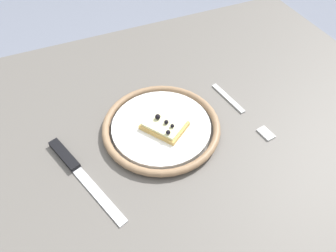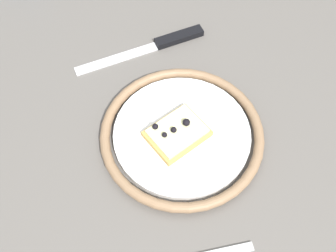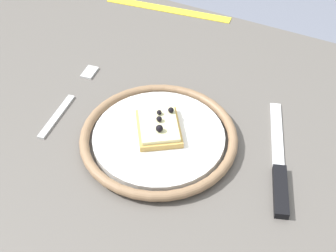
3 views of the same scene
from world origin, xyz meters
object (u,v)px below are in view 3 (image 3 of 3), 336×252
Objects in this scene: knife at (279,174)px; fork at (70,99)px; measuring_tape at (168,9)px; dining_table at (143,169)px; plate at (160,136)px; pizza_slice_near at (159,127)px.

knife is 0.38m from fork.
fork is 0.69× the size of measuring_tape.
measuring_tape is (-0.14, 0.37, 0.09)m from dining_table.
knife is (0.23, 0.02, 0.09)m from dining_table.
dining_table is 0.41m from measuring_tape.
plate is at bearing 6.07° from dining_table.
fork is at bearing 179.89° from knife.
knife is at bearing -51.73° from measuring_tape.
fork is at bearing 175.08° from plate.
pizza_slice_near is 0.38× the size of measuring_tape.
plate is 1.09× the size of knife.
measuring_tape is at bearing 115.09° from pizza_slice_near.
measuring_tape is at bearing 115.33° from plate.
pizza_slice_near is 0.47× the size of knife.
pizza_slice_near is (0.03, 0.01, 0.11)m from dining_table.
dining_table is at bearing -173.93° from plate.
plate is 0.02m from pizza_slice_near.
knife reaches higher than dining_table.
plate is (0.03, 0.00, 0.10)m from dining_table.
fork is (-0.38, 0.00, -0.00)m from knife.
pizza_slice_near reaches higher than measuring_tape.
plate is 0.19m from knife.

